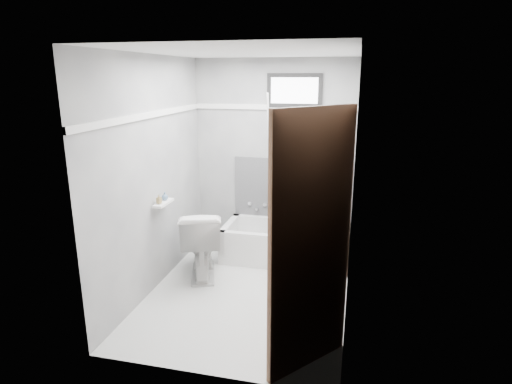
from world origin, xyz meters
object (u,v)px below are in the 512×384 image
(soap_bottle_a, at_px, (159,199))
(soap_bottle_b, at_px, (165,196))
(bathtub, at_px, (285,243))
(toilet, at_px, (201,242))
(door, at_px, (345,266))
(office_chair, at_px, (306,208))

(soap_bottle_a, xyz_separation_m, soap_bottle_b, (0.00, 0.14, -0.01))
(soap_bottle_a, relative_size, soap_bottle_b, 1.09)
(bathtub, distance_m, toilet, 1.07)
(bathtub, bearing_deg, door, -71.25)
(bathtub, xyz_separation_m, soap_bottle_b, (-1.17, -0.81, 0.75))
(bathtub, distance_m, office_chair, 0.51)
(toilet, height_order, soap_bottle_a, soap_bottle_a)
(door, height_order, soap_bottle_a, door)
(bathtub, height_order, toilet, toilet)
(bathtub, height_order, office_chair, office_chair)
(soap_bottle_b, bearing_deg, door, -36.02)
(toilet, bearing_deg, office_chair, -167.83)
(toilet, relative_size, soap_bottle_b, 8.98)
(toilet, bearing_deg, door, 116.06)
(toilet, relative_size, door, 0.39)
(bathtub, bearing_deg, office_chair, 8.66)
(office_chair, height_order, soap_bottle_b, office_chair)
(office_chair, height_order, door, door)
(bathtub, relative_size, soap_bottle_a, 15.77)
(office_chair, bearing_deg, bathtub, -170.06)
(soap_bottle_b, bearing_deg, toilet, 30.28)
(door, relative_size, soap_bottle_a, 21.02)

